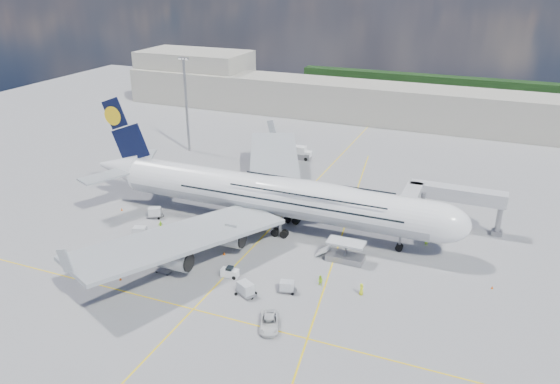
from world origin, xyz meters
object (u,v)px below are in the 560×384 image
at_px(dolly_nose_near, 287,286).
at_px(crew_nose, 427,241).
at_px(dolly_back, 155,212).
at_px(crew_loader, 320,281).
at_px(cone_tail, 122,209).
at_px(cargo_loader, 345,254).
at_px(dolly_row_b, 163,253).
at_px(dolly_nose_far, 246,289).
at_px(jet_bridge, 439,198).
at_px(crew_wing, 161,225).
at_px(light_mast, 186,104).
at_px(cone_wing_right_outer, 120,279).
at_px(crew_tug, 188,267).
at_px(cone_wing_left_outer, 266,163).
at_px(baggage_tug, 230,272).
at_px(crew_van, 361,289).
at_px(cone_nose, 492,287).
at_px(catering_truck_inner, 264,194).
at_px(dolly_row_a, 140,232).
at_px(airliner, 273,195).
at_px(dolly_row_c, 164,271).
at_px(cone_wing_right_inner, 224,253).
at_px(service_van, 269,323).
at_px(catering_truck_outer, 300,153).

distance_m(dolly_nose_near, crew_nose, 30.01).
distance_m(dolly_back, crew_loader, 41.14).
distance_m(dolly_nose_near, cone_tail, 46.10).
relative_size(cargo_loader, crew_nose, 4.71).
distance_m(dolly_row_b, dolly_nose_far, 18.90).
xyz_separation_m(jet_bridge, crew_wing, (-49.35, -20.35, -5.90)).
height_order(light_mast, dolly_nose_far, light_mast).
distance_m(crew_wing, cone_wing_right_outer, 18.55).
distance_m(crew_wing, crew_tug, 17.50).
distance_m(dolly_row_b, cone_wing_left_outer, 51.80).
bearing_deg(dolly_nose_near, baggage_tug, 161.87).
bearing_deg(crew_van, light_mast, 11.53).
bearing_deg(crew_tug, crew_van, 30.08).
xyz_separation_m(baggage_tug, crew_loader, (14.75, 2.98, 0.16)).
xyz_separation_m(jet_bridge, cone_nose, (11.40, -17.83, -6.60)).
relative_size(light_mast, crew_loader, 13.32).
distance_m(catering_truck_inner, crew_nose, 36.11).
relative_size(dolly_row_a, cone_wing_left_outer, 6.98).
distance_m(cone_nose, cone_wing_left_outer, 69.63).
bearing_deg(cone_wing_right_outer, cone_nose, 20.00).
distance_m(airliner, crew_nose, 29.84).
bearing_deg(airliner, crew_nose, 7.44).
bearing_deg(crew_loader, crew_wing, -166.85).
bearing_deg(crew_tug, cone_nose, 37.81).
bearing_deg(dolly_row_c, crew_wing, 129.45).
height_order(cone_wing_left_outer, cone_wing_right_inner, cone_wing_right_inner).
distance_m(crew_tug, cone_nose, 49.57).
xyz_separation_m(light_mast, crew_loader, (55.59, -51.66, -12.25)).
bearing_deg(dolly_nose_far, cone_wing_right_outer, -140.02).
height_order(cargo_loader, catering_truck_inner, catering_truck_inner).
bearing_deg(crew_van, dolly_row_b, 54.84).
distance_m(jet_bridge, service_van, 44.64).
height_order(catering_truck_inner, cone_wing_right_inner, catering_truck_inner).
bearing_deg(dolly_row_c, cone_wing_right_inner, 58.69).
bearing_deg(crew_nose, cone_wing_left_outer, 129.86).
height_order(catering_truck_outer, cone_wing_left_outer, catering_truck_outer).
relative_size(catering_truck_outer, crew_wing, 3.07).
xyz_separation_m(crew_loader, cone_nose, (25.62, 9.77, -0.71)).
xyz_separation_m(jet_bridge, cargo_loader, (-12.99, -18.04, -5.60)).
height_order(catering_truck_inner, catering_truck_outer, catering_truck_inner).
bearing_deg(catering_truck_outer, cone_wing_right_outer, -95.73).
bearing_deg(dolly_row_b, dolly_row_c, -48.59).
bearing_deg(dolly_nose_near, cone_nose, 9.06).
bearing_deg(light_mast, dolly_back, -68.06).
height_order(cone_nose, cone_tail, cone_tail).
relative_size(cargo_loader, crew_tug, 5.28).
bearing_deg(dolly_nose_far, catering_truck_inner, 138.94).
relative_size(cone_nose, cone_wing_right_outer, 0.90).
distance_m(dolly_row_a, baggage_tug, 23.11).
height_order(airliner, cargo_loader, airliner).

